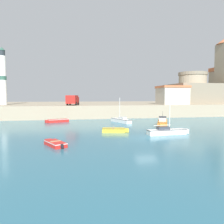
# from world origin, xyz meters

# --- Properties ---
(ground_plane) EXTENTS (200.00, 200.00, 0.00)m
(ground_plane) POSITION_xyz_m (0.00, 0.00, 0.00)
(ground_plane) COLOR #2D667A
(quay_seawall) EXTENTS (120.00, 40.00, 2.88)m
(quay_seawall) POSITION_xyz_m (0.00, 42.56, 1.44)
(quay_seawall) COLOR gray
(quay_seawall) RESTS_ON ground
(motorboat_orange_0) EXTENTS (3.49, 5.79, 2.45)m
(motorboat_orange_0) POSITION_xyz_m (6.14, 9.48, 0.58)
(motorboat_orange_0) COLOR orange
(motorboat_orange_0) RESTS_ON ground
(sailboat_white_1) EXTENTS (5.63, 1.54, 5.36)m
(sailboat_white_1) POSITION_xyz_m (3.45, 1.95, 0.43)
(sailboat_white_1) COLOR white
(sailboat_white_1) RESTS_ON ground
(dinghy_red_2) EXTENTS (2.41, 3.54, 0.51)m
(dinghy_red_2) POSITION_xyz_m (-10.10, -1.93, 0.24)
(dinghy_red_2) COLOR red
(dinghy_red_2) RESTS_ON ground
(dinghy_red_3) EXTENTS (4.39, 2.49, 0.65)m
(dinghy_red_3) POSITION_xyz_m (-10.99, 18.24, 0.31)
(dinghy_red_3) COLOR red
(dinghy_red_3) RESTS_ON ground
(dinghy_yellow_4) EXTENTS (3.68, 1.89, 0.65)m
(dinghy_yellow_4) POSITION_xyz_m (-2.78, 4.92, 0.31)
(dinghy_yellow_4) COLOR yellow
(dinghy_yellow_4) RESTS_ON ground
(sailboat_white_5) EXTENTS (2.92, 6.02, 4.62)m
(sailboat_white_5) POSITION_xyz_m (0.61, 15.80, 0.42)
(sailboat_white_5) COLOR white
(sailboat_white_5) RESTS_ON ground
(fortress) EXTENTS (11.92, 11.92, 8.44)m
(fortress) POSITION_xyz_m (24.00, 30.70, 6.12)
(fortress) COLOR gray
(fortress) RESTS_ON quay_seawall
(lighthouse) EXTENTS (1.66, 1.66, 13.31)m
(lighthouse) POSITION_xyz_m (-24.00, 31.25, 9.35)
(lighthouse) COLOR silver
(lighthouse) RESTS_ON quay_seawall
(harbor_shed_near_wharf) EXTENTS (6.80, 5.95, 4.54)m
(harbor_shed_near_wharf) POSITION_xyz_m (16.00, 26.32, 5.18)
(harbor_shed_near_wharf) COLOR #BCB29E
(harbor_shed_near_wharf) RESTS_ON quay_seawall
(truck_on_quay) EXTENTS (3.04, 4.67, 2.20)m
(truck_on_quay) POSITION_xyz_m (-8.10, 25.71, 4.10)
(truck_on_quay) COLOR #AD1E19
(truck_on_quay) RESTS_ON quay_seawall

